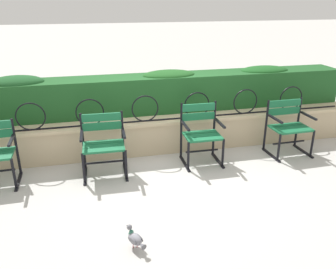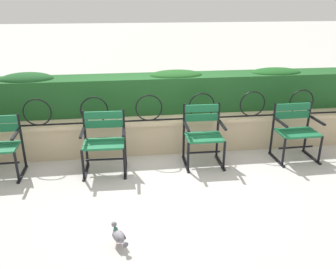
{
  "view_description": "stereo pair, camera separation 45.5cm",
  "coord_description": "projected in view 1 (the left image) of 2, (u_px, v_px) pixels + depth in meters",
  "views": [
    {
      "loc": [
        -1.04,
        -4.37,
        2.36
      ],
      "look_at": [
        0.0,
        0.05,
        0.55
      ],
      "focal_mm": 37.19,
      "sensor_mm": 36.0,
      "label": 1
    },
    {
      "loc": [
        -0.59,
        -4.46,
        2.36
      ],
      "look_at": [
        0.0,
        0.05,
        0.55
      ],
      "focal_mm": 37.19,
      "sensor_mm": 36.0,
      "label": 2
    }
  ],
  "objects": [
    {
      "name": "ground_plane",
      "position": [
        169.0,
        171.0,
        5.05
      ],
      "size": [
        60.0,
        60.0,
        0.0
      ],
      "primitive_type": "plane",
      "color": "#B7B5AF"
    },
    {
      "name": "stone_wall",
      "position": [
        158.0,
        135.0,
        5.62
      ],
      "size": [
        6.86,
        0.41,
        0.55
      ],
      "color": "tan",
      "rests_on": "ground"
    },
    {
      "name": "iron_arch_fence",
      "position": [
        147.0,
        110.0,
        5.34
      ],
      "size": [
        6.33,
        0.02,
        0.42
      ],
      "color": "black",
      "rests_on": "stone_wall"
    },
    {
      "name": "hedge_row",
      "position": [
        151.0,
        92.0,
        5.8
      ],
      "size": [
        6.72,
        0.56,
        0.7
      ],
      "color": "#1E5123",
      "rests_on": "stone_wall"
    },
    {
      "name": "park_chair_centre_left",
      "position": [
        103.0,
        143.0,
        4.84
      ],
      "size": [
        0.62,
        0.54,
        0.86
      ],
      "color": "#19663D",
      "rests_on": "ground"
    },
    {
      "name": "park_chair_centre_right",
      "position": [
        201.0,
        132.0,
        5.19
      ],
      "size": [
        0.58,
        0.53,
        0.89
      ],
      "color": "#19663D",
      "rests_on": "ground"
    },
    {
      "name": "park_chair_rightmost",
      "position": [
        288.0,
        125.0,
        5.5
      ],
      "size": [
        0.63,
        0.53,
        0.85
      ],
      "color": "#19663D",
      "rests_on": "ground"
    },
    {
      "name": "pigeon_near_chairs",
      "position": [
        135.0,
        239.0,
        3.47
      ],
      "size": [
        0.18,
        0.27,
        0.22
      ],
      "color": "gray",
      "rests_on": "ground"
    }
  ]
}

